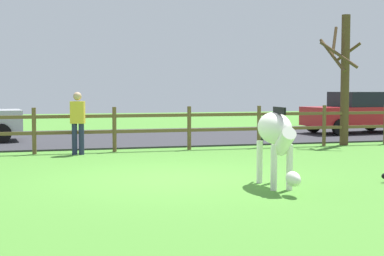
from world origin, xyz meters
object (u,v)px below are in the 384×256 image
(zebra, at_px, (276,135))
(visitor_near_fence, at_px, (78,120))
(bare_tree, at_px, (344,77))
(parked_car_red, at_px, (357,112))

(zebra, distance_m, visitor_near_fence, 6.69)
(bare_tree, height_order, parked_car_red, bare_tree)
(parked_car_red, bearing_deg, bare_tree, -126.69)
(bare_tree, xyz_separation_m, zebra, (-5.08, -6.46, -1.17))
(bare_tree, relative_size, visitor_near_fence, 2.42)
(zebra, relative_size, parked_car_red, 0.47)
(parked_car_red, distance_m, visitor_near_fence, 11.51)
(zebra, distance_m, parked_car_red, 12.76)
(parked_car_red, relative_size, visitor_near_fence, 2.53)
(zebra, xyz_separation_m, parked_car_red, (7.80, 10.11, -0.08))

